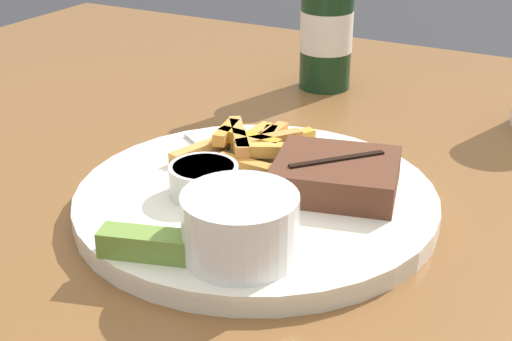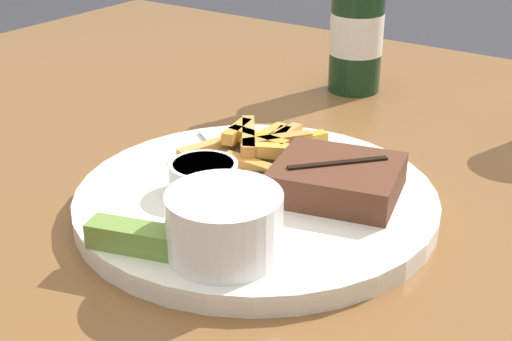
# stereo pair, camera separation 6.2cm
# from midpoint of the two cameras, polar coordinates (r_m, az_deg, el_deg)

# --- Properties ---
(dining_table) EXTENTS (1.41, 1.20, 0.77)m
(dining_table) POSITION_cam_midpoint_polar(r_m,az_deg,el_deg) (0.67, 2.66, -8.58)
(dining_table) COLOR brown
(dining_table) RESTS_ON ground_plane
(dinner_plate) EXTENTS (0.32, 0.32, 0.02)m
(dinner_plate) POSITION_cam_midpoint_polar(r_m,az_deg,el_deg) (0.63, 2.81, -2.46)
(dinner_plate) COLOR silver
(dinner_plate) RESTS_ON dining_table
(steak_portion) EXTENTS (0.12, 0.11, 0.03)m
(steak_portion) POSITION_cam_midpoint_polar(r_m,az_deg,el_deg) (0.62, 9.34, -0.72)
(steak_portion) COLOR #512D1E
(steak_portion) RESTS_ON dinner_plate
(fries_pile) EXTENTS (0.13, 0.13, 0.02)m
(fries_pile) POSITION_cam_midpoint_polar(r_m,az_deg,el_deg) (0.69, 3.46, 1.99)
(fries_pile) COLOR #CC8942
(fries_pile) RESTS_ON dinner_plate
(coleslaw_cup) EXTENTS (0.09, 0.09, 0.05)m
(coleslaw_cup) POSITION_cam_midpoint_polar(r_m,az_deg,el_deg) (0.52, 0.84, -4.13)
(coleslaw_cup) COLOR white
(coleslaw_cup) RESTS_ON dinner_plate
(dipping_sauce_cup) EXTENTS (0.06, 0.06, 0.03)m
(dipping_sauce_cup) POSITION_cam_midpoint_polar(r_m,az_deg,el_deg) (0.62, -1.37, -0.52)
(dipping_sauce_cup) COLOR silver
(dipping_sauce_cup) RESTS_ON dinner_plate
(pickle_spear) EXTENTS (0.07, 0.04, 0.02)m
(pickle_spear) POSITION_cam_midpoint_polar(r_m,az_deg,el_deg) (0.54, -6.70, -5.41)
(pickle_spear) COLOR olive
(pickle_spear) RESTS_ON dinner_plate
(fork_utensil) EXTENTS (0.12, 0.08, 0.00)m
(fork_utensil) POSITION_cam_midpoint_polar(r_m,az_deg,el_deg) (0.69, -0.09, 1.34)
(fork_utensil) COLOR #B7B7BC
(fork_utensil) RESTS_ON dinner_plate
(knife_utensil) EXTENTS (0.12, 0.13, 0.01)m
(knife_utensil) POSITION_cam_midpoint_polar(r_m,az_deg,el_deg) (0.65, 6.04, -0.57)
(knife_utensil) COLOR #B7B7BC
(knife_utensil) RESTS_ON dinner_plate
(beer_bottle) EXTENTS (0.07, 0.07, 0.22)m
(beer_bottle) POSITION_cam_midpoint_polar(r_m,az_deg,el_deg) (0.92, 9.99, 10.94)
(beer_bottle) COLOR #143319
(beer_bottle) RESTS_ON dining_table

